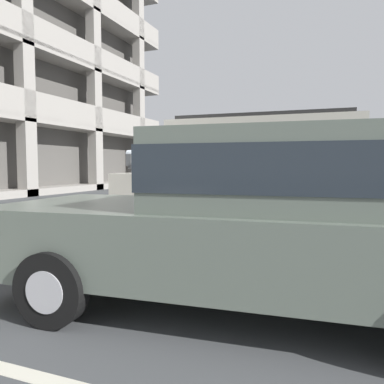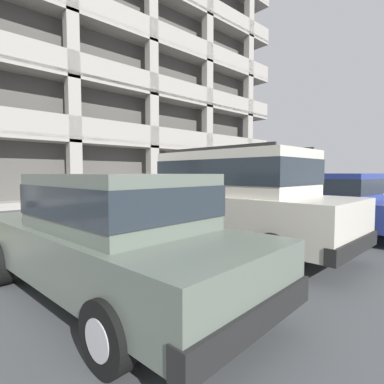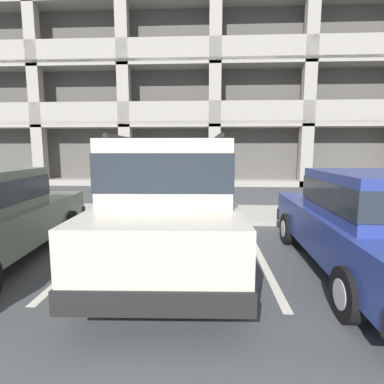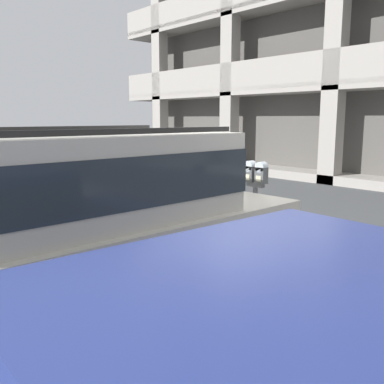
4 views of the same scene
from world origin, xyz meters
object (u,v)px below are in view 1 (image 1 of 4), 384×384
object	(u,v)px
silver_suv	(263,176)
parking_meter_near	(133,169)
red_sedan	(257,216)
dark_hatchback	(309,184)

from	to	relation	value
silver_suv	parking_meter_near	size ratio (longest dim) A/B	3.39
red_sedan	dark_hatchback	xyz separation A→B (m)	(5.92, -0.02, 0.00)
silver_suv	red_sedan	xyz separation A→B (m)	(-2.99, -0.51, -0.27)
red_sedan	dark_hatchback	size ratio (longest dim) A/B	1.02
silver_suv	parking_meter_near	bearing A→B (deg)	87.01
silver_suv	parking_meter_near	world-z (taller)	silver_suv
silver_suv	dark_hatchback	distance (m)	3.00
dark_hatchback	parking_meter_near	distance (m)	4.19
parking_meter_near	dark_hatchback	bearing A→B (deg)	-46.23
dark_hatchback	parking_meter_near	xyz separation A→B (m)	(-2.89, 3.02, 0.36)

